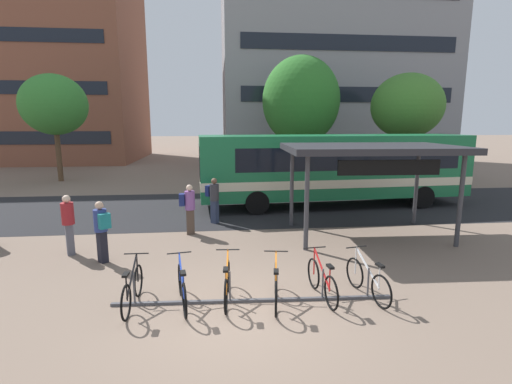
{
  "coord_description": "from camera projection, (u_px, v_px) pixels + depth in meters",
  "views": [
    {
      "loc": [
        -0.32,
        -7.03,
        3.76
      ],
      "look_at": [
        0.85,
        4.37,
        1.63
      ],
      "focal_mm": 26.34,
      "sensor_mm": 36.0,
      "label": 1
    }
  ],
  "objects": [
    {
      "name": "parked_bicycle_red_4",
      "position": [
        322.0,
        281.0,
        8.09
      ],
      "size": [
        0.52,
        1.72,
        0.99
      ],
      "rotation": [
        0.0,
        0.0,
        1.68
      ],
      "color": "black",
      "rests_on": "ground"
    },
    {
      "name": "commuter_navy_pack_0",
      "position": [
        214.0,
        197.0,
        14.07
      ],
      "size": [
        0.59,
        0.58,
        1.72
      ],
      "rotation": [
        0.0,
        0.0,
        5.54
      ],
      "color": "#2D3851",
      "rests_on": "ground"
    },
    {
      "name": "transit_shelter",
      "position": [
        371.0,
        151.0,
        12.18
      ],
      "size": [
        5.61,
        3.73,
        3.03
      ],
      "rotation": [
        0.0,
        0.0,
        -0.04
      ],
      "color": "#38383D",
      "rests_on": "ground"
    },
    {
      "name": "street_tree_1",
      "position": [
        407.0,
        106.0,
        22.11
      ],
      "size": [
        4.16,
        4.16,
        6.6
      ],
      "color": "brown",
      "rests_on": "ground"
    },
    {
      "name": "bike_rack",
      "position": [
        253.0,
        298.0,
        7.96
      ],
      "size": [
        5.94,
        0.32,
        0.7
      ],
      "rotation": [
        0.0,
        0.0,
        -0.04
      ],
      "color": "#47474C",
      "rests_on": "ground"
    },
    {
      "name": "commuter_maroon_pack_4",
      "position": [
        68.0,
        220.0,
        10.7
      ],
      "size": [
        0.51,
        0.6,
        1.75
      ],
      "rotation": [
        0.0,
        0.0,
        5.16
      ],
      "color": "#565660",
      "rests_on": "ground"
    },
    {
      "name": "commuter_navy_pack_2",
      "position": [
        189.0,
        206.0,
        12.65
      ],
      "size": [
        0.53,
        0.35,
        1.71
      ],
      "rotation": [
        0.0,
        0.0,
        0.02
      ],
      "color": "#47382D",
      "rests_on": "ground"
    },
    {
      "name": "street_tree_2",
      "position": [
        301.0,
        101.0,
        23.1
      ],
      "size": [
        4.75,
        4.75,
        7.77
      ],
      "color": "brown",
      "rests_on": "ground"
    },
    {
      "name": "building_left_wing",
      "position": [
        40.0,
        54.0,
        36.6
      ],
      "size": [
        18.08,
        13.56,
        20.58
      ],
      "color": "brown",
      "rests_on": "ground"
    },
    {
      "name": "commuter_teal_pack_1",
      "position": [
        101.0,
        228.0,
        10.05
      ],
      "size": [
        0.57,
        0.6,
        1.7
      ],
      "rotation": [
        0.0,
        0.0,
        2.26
      ],
      "color": "black",
      "rests_on": "ground"
    },
    {
      "name": "street_tree_0",
      "position": [
        54.0,
        105.0,
        23.55
      ],
      "size": [
        4.03,
        4.03,
        6.74
      ],
      "color": "brown",
      "rests_on": "ground"
    },
    {
      "name": "parked_bicycle_blue_1",
      "position": [
        182.0,
        288.0,
        7.75
      ],
      "size": [
        0.52,
        1.7,
        0.99
      ],
      "rotation": [
        0.0,
        0.0,
        1.75
      ],
      "color": "black",
      "rests_on": "ground"
    },
    {
      "name": "parked_bicycle_black_0",
      "position": [
        132.0,
        289.0,
        7.69
      ],
      "size": [
        0.52,
        1.72,
        0.99
      ],
      "rotation": [
        0.0,
        0.0,
        1.55
      ],
      "color": "black",
      "rests_on": "ground"
    },
    {
      "name": "bus_lane_asphalt",
      "position": [
        226.0,
        208.0,
        16.75
      ],
      "size": [
        80.0,
        7.2,
        0.01
      ],
      "primitive_type": "cube",
      "color": "#232326",
      "rests_on": "ground"
    },
    {
      "name": "parked_bicycle_orange_3",
      "position": [
        276.0,
        286.0,
        7.84
      ],
      "size": [
        0.52,
        1.71,
        0.99
      ],
      "rotation": [
        0.0,
        0.0,
        1.42
      ],
      "color": "black",
      "rests_on": "ground"
    },
    {
      "name": "parked_bicycle_orange_2",
      "position": [
        227.0,
        284.0,
        7.94
      ],
      "size": [
        0.52,
        1.72,
        0.99
      ],
      "rotation": [
        0.0,
        0.0,
        1.49
      ],
      "color": "black",
      "rests_on": "ground"
    },
    {
      "name": "city_bus",
      "position": [
        333.0,
        167.0,
        16.91
      ],
      "size": [
        12.15,
        3.26,
        3.2
      ],
      "rotation": [
        0.0,
        0.0,
        3.2
      ],
      "color": "#196B3D",
      "rests_on": "ground"
    },
    {
      "name": "ground",
      "position": [
        236.0,
        311.0,
        7.6
      ],
      "size": [
        200.0,
        200.0,
        0.0
      ],
      "primitive_type": "plane",
      "color": "#7A6656"
    },
    {
      "name": "building_right_wing",
      "position": [
        325.0,
        62.0,
        33.36
      ],
      "size": [
        18.09,
        13.13,
        18.05
      ],
      "color": "gray",
      "rests_on": "ground"
    },
    {
      "name": "parked_bicycle_white_5",
      "position": [
        367.0,
        280.0,
        8.14
      ],
      "size": [
        0.53,
        1.7,
        0.99
      ],
      "rotation": [
        0.0,
        0.0,
        1.76
      ],
      "color": "black",
      "rests_on": "ground"
    }
  ]
}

